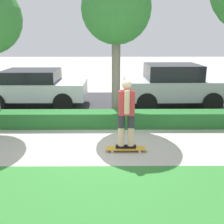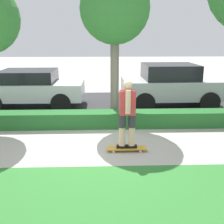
{
  "view_description": "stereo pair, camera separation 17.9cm",
  "coord_description": "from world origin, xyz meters",
  "px_view_note": "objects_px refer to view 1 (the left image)",
  "views": [
    {
      "loc": [
        0.17,
        -6.08,
        2.7
      ],
      "look_at": [
        0.22,
        0.6,
        0.76
      ],
      "focal_mm": 42.0,
      "sensor_mm": 36.0,
      "label": 1
    },
    {
      "loc": [
        -0.01,
        -6.08,
        2.7
      ],
      "look_at": [
        0.22,
        0.6,
        0.76
      ],
      "focal_mm": 42.0,
      "sensor_mm": 36.0,
      "label": 2
    }
  ],
  "objects_px": {
    "skater_person": "(126,113)",
    "tree_mid": "(116,10)",
    "parked_car_front": "(35,87)",
    "skateboard": "(126,148)",
    "parked_car_middle": "(174,85)"
  },
  "relations": [
    {
      "from": "skater_person",
      "to": "tree_mid",
      "type": "relative_size",
      "value": 0.37
    },
    {
      "from": "skater_person",
      "to": "tree_mid",
      "type": "xyz_separation_m",
      "value": [
        -0.19,
        2.4,
        2.47
      ]
    },
    {
      "from": "skater_person",
      "to": "parked_car_front",
      "type": "bearing_deg",
      "value": 127.85
    },
    {
      "from": "skateboard",
      "to": "skater_person",
      "type": "bearing_deg",
      "value": -14.04
    },
    {
      "from": "skateboard",
      "to": "skater_person",
      "type": "height_order",
      "value": "skater_person"
    },
    {
      "from": "skater_person",
      "to": "parked_car_middle",
      "type": "distance_m",
      "value": 4.71
    },
    {
      "from": "skateboard",
      "to": "parked_car_middle",
      "type": "xyz_separation_m",
      "value": [
        2.1,
        4.21,
        0.8
      ]
    },
    {
      "from": "parked_car_front",
      "to": "skater_person",
      "type": "bearing_deg",
      "value": -52.21
    },
    {
      "from": "skateboard",
      "to": "skater_person",
      "type": "xyz_separation_m",
      "value": [
        0.0,
        -0.0,
        0.91
      ]
    },
    {
      "from": "skater_person",
      "to": "parked_car_middle",
      "type": "xyz_separation_m",
      "value": [
        2.1,
        4.21,
        -0.1
      ]
    },
    {
      "from": "skater_person",
      "to": "parked_car_middle",
      "type": "height_order",
      "value": "skater_person"
    },
    {
      "from": "skateboard",
      "to": "parked_car_front",
      "type": "height_order",
      "value": "parked_car_front"
    },
    {
      "from": "tree_mid",
      "to": "parked_car_front",
      "type": "bearing_deg",
      "value": 148.89
    },
    {
      "from": "skater_person",
      "to": "tree_mid",
      "type": "height_order",
      "value": "tree_mid"
    },
    {
      "from": "skateboard",
      "to": "parked_car_middle",
      "type": "bearing_deg",
      "value": 63.46
    }
  ]
}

